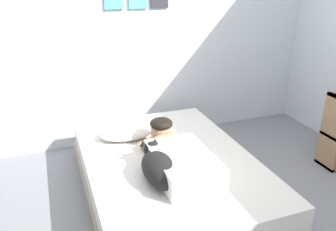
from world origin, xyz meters
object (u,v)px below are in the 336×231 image
object	(u,v)px
coffee_cup	(165,135)
cell_phone	(156,166)
bed	(169,176)
dog	(159,167)
person_lying	(176,154)
pillow	(127,132)

from	to	relation	value
coffee_cup	cell_phone	xyz separation A→B (m)	(-0.23, -0.45, -0.03)
bed	dog	bearing A→B (deg)	-122.81
person_lying	pillow	bearing A→B (deg)	110.74
bed	pillow	xyz separation A→B (m)	(-0.24, 0.49, 0.24)
bed	pillow	distance (m)	0.59
person_lying	dog	bearing A→B (deg)	-145.46
cell_phone	bed	bearing A→B (deg)	33.69
bed	cell_phone	size ratio (longest dim) A/B	14.13
dog	cell_phone	distance (m)	0.21
bed	pillow	size ratio (longest dim) A/B	3.80
pillow	cell_phone	world-z (taller)	pillow
pillow	coffee_cup	distance (m)	0.35
person_lying	cell_phone	distance (m)	0.19
person_lying	cell_phone	xyz separation A→B (m)	(-0.15, 0.05, -0.10)
bed	coffee_cup	bearing A→B (deg)	76.19
bed	cell_phone	world-z (taller)	cell_phone
pillow	cell_phone	bearing A→B (deg)	-80.98
pillow	dog	bearing A→B (deg)	-85.57
pillow	bed	bearing A→B (deg)	-64.40
person_lying	dog	world-z (taller)	person_lying
pillow	person_lying	size ratio (longest dim) A/B	0.57
pillow	dog	xyz separation A→B (m)	(0.06, -0.77, 0.05)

